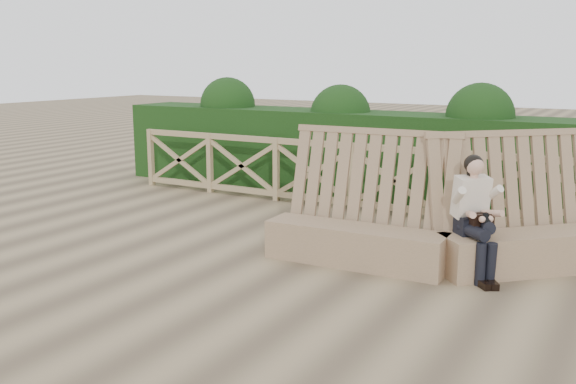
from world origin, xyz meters
The scene contains 5 objects.
ground centered at (0.00, 0.00, 0.00)m, with size 60.00×60.00×0.00m, color brown.
bench centered at (1.44, 1.35, 0.40)m, with size 3.92×2.19×1.60m.
woman centered at (1.86, 1.18, 0.74)m, with size 0.71×0.79×1.37m.
guardrail centered at (0.00, 3.50, 0.55)m, with size 10.10×0.09×1.10m.
hedge centered at (0.00, 4.70, 0.75)m, with size 12.00×1.20×1.50m, color black.
Camera 1 is at (3.54, -5.87, 2.37)m, focal length 40.00 mm.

